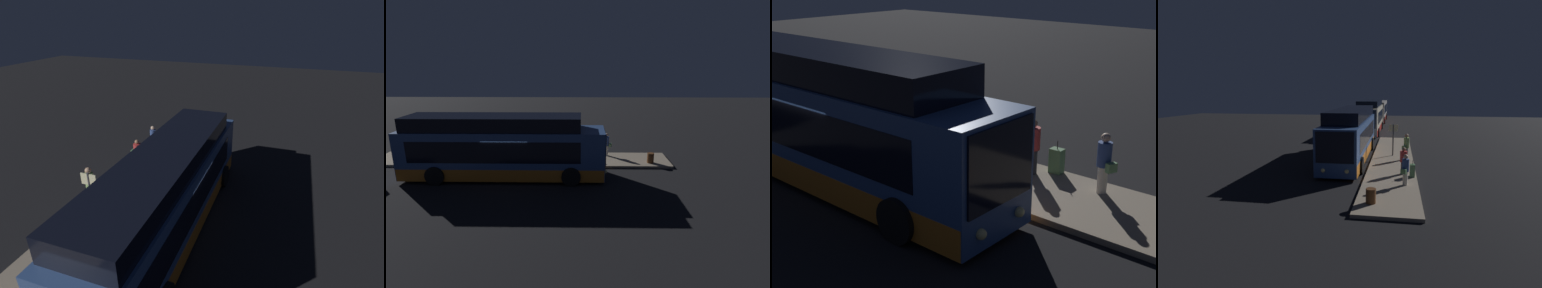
# 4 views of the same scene
# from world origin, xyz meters

# --- Properties ---
(ground) EXTENTS (80.00, 80.00, 0.00)m
(ground) POSITION_xyz_m (0.00, 0.00, 0.00)
(ground) COLOR black
(platform) EXTENTS (20.00, 2.89, 0.16)m
(platform) POSITION_xyz_m (0.00, 3.05, 0.08)
(platform) COLOR gray
(platform) RESTS_ON ground
(bus_lead) EXTENTS (11.70, 2.71, 3.68)m
(bus_lead) POSITION_xyz_m (-0.44, 0.04, 1.66)
(bus_lead) COLOR #33518C
(bus_lead) RESTS_ON ground
(passenger_boarding) EXTENTS (0.61, 0.49, 1.61)m
(passenger_boarding) POSITION_xyz_m (5.89, 3.81, 1.03)
(passenger_boarding) COLOR silver
(passenger_boarding) RESTS_ON platform
(passenger_waiting) EXTENTS (0.64, 0.59, 1.82)m
(passenger_waiting) POSITION_xyz_m (-0.09, 4.00, 1.15)
(passenger_waiting) COLOR gray
(passenger_waiting) RESTS_ON platform
(passenger_with_bags) EXTENTS (0.44, 0.44, 1.58)m
(passenger_with_bags) POSITION_xyz_m (3.76, 3.75, 1.00)
(passenger_with_bags) COLOR #2D2D33
(passenger_with_bags) RESTS_ON platform
(suitcase) EXTENTS (0.37, 0.28, 0.95)m
(suitcase) POSITION_xyz_m (4.26, 4.24, 0.52)
(suitcase) COLOR #598C59
(suitcase) RESTS_ON platform
(sign_post) EXTENTS (0.10, 0.67, 2.37)m
(sign_post) POSITION_xyz_m (-1.26, 3.05, 1.66)
(sign_post) COLOR #4C4C51
(sign_post) RESTS_ON platform
(trash_bin) EXTENTS (0.44, 0.44, 0.65)m
(trash_bin) POSITION_xyz_m (8.66, 2.30, 0.48)
(trash_bin) COLOR #593319
(trash_bin) RESTS_ON platform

